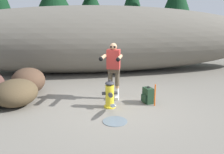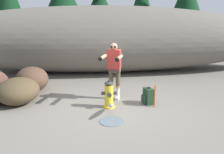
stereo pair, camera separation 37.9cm
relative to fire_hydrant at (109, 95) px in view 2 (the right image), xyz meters
The scene contains 9 objects.
ground_plane 0.39m from the fire_hydrant, 32.01° to the left, with size 56.00×56.00×0.04m, color slate.
dirt_embankment 4.39m from the fire_hydrant, 88.51° to the left, with size 15.59×3.20×2.78m, color #666056.
fire_hydrant is the anchor object (origin of this frame).
hydrant_water_jet 0.67m from the fire_hydrant, 90.00° to the right, with size 0.57×1.04×0.44m.
utility_worker 0.93m from the fire_hydrant, 72.27° to the left, with size 0.69×1.04×1.64m.
spare_backpack 1.11m from the fire_hydrant, ahead, with size 0.33×0.34×0.47m.
boulder_large 2.83m from the fire_hydrant, 145.97° to the left, with size 1.18×1.02×0.80m, color #4E3829.
boulder_small 2.52m from the fire_hydrant, 168.75° to the left, with size 1.14×1.24×0.72m, color #4E3F2A.
survey_stake 1.22m from the fire_hydrant, ahead, with size 0.04×0.04×0.60m, color #E55914.
Camera 2 is at (-0.54, -6.01, 2.36)m, focal length 38.25 mm.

